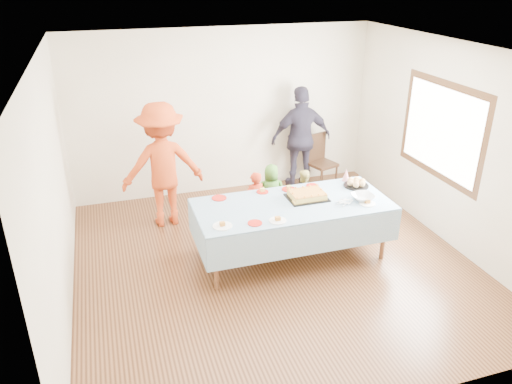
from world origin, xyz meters
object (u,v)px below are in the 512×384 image
party_table (292,207)px  dining_chair (320,158)px  birthday_cake (307,195)px  adult_left (162,165)px

party_table → dining_chair: 2.40m
birthday_cake → dining_chair: dining_chair is taller
dining_chair → birthday_cake: bearing=-136.9°
party_table → adult_left: size_ratio=1.36×
dining_chair → adult_left: (-2.74, -0.54, 0.40)m
birthday_cake → adult_left: bearing=140.5°
adult_left → dining_chair: bearing=-171.3°
party_table → birthday_cake: birthday_cake is taller
party_table → birthday_cake: (0.23, 0.09, 0.10)m
party_table → adult_left: adult_left is taller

